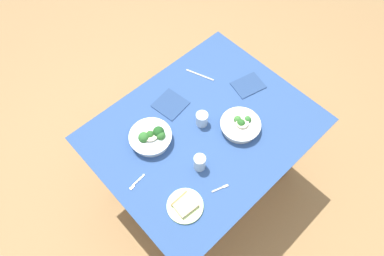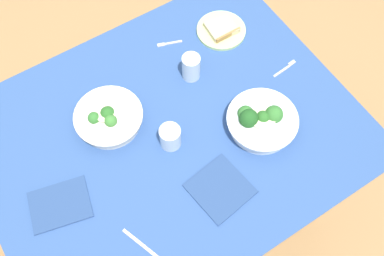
{
  "view_description": "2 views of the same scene",
  "coord_description": "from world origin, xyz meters",
  "px_view_note": "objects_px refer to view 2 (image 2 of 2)",
  "views": [
    {
      "loc": [
        0.72,
        0.66,
        2.39
      ],
      "look_at": [
        0.06,
        -0.04,
        0.77
      ],
      "focal_mm": 31.32,
      "sensor_mm": 36.0,
      "label": 1
    },
    {
      "loc": [
        -0.29,
        -0.6,
        2.07
      ],
      "look_at": [
        0.07,
        -0.04,
        0.77
      ],
      "focal_mm": 41.37,
      "sensor_mm": 36.0,
      "label": 2
    }
  ],
  "objects_px": {
    "broccoli_bowl_far": "(109,118)",
    "napkin_folded_lower": "(220,188)",
    "water_glass_side": "(191,67)",
    "table_knife_left": "(148,249)",
    "broccoli_bowl_near": "(261,121)",
    "fork_by_near_bowl": "(286,68)",
    "water_glass_center": "(170,137)",
    "fork_by_far_bowl": "(168,44)",
    "bread_side_plate": "(221,30)",
    "napkin_folded_upper": "(60,205)"
  },
  "relations": [
    {
      "from": "broccoli_bowl_far",
      "to": "napkin_folded_lower",
      "type": "height_order",
      "value": "broccoli_bowl_far"
    },
    {
      "from": "water_glass_side",
      "to": "table_knife_left",
      "type": "bearing_deg",
      "value": -134.14
    },
    {
      "from": "broccoli_bowl_far",
      "to": "table_knife_left",
      "type": "relative_size",
      "value": 1.19
    },
    {
      "from": "broccoli_bowl_near",
      "to": "fork_by_near_bowl",
      "type": "xyz_separation_m",
      "value": [
        0.22,
        0.14,
        -0.04
      ]
    },
    {
      "from": "napkin_folded_lower",
      "to": "water_glass_center",
      "type": "bearing_deg",
      "value": 101.98
    },
    {
      "from": "water_glass_center",
      "to": "napkin_folded_lower",
      "type": "height_order",
      "value": "water_glass_center"
    },
    {
      "from": "broccoli_bowl_near",
      "to": "napkin_folded_lower",
      "type": "relative_size",
      "value": 1.38
    },
    {
      "from": "fork_by_far_bowl",
      "to": "napkin_folded_lower",
      "type": "relative_size",
      "value": 0.54
    },
    {
      "from": "bread_side_plate",
      "to": "water_glass_side",
      "type": "relative_size",
      "value": 1.84
    },
    {
      "from": "table_knife_left",
      "to": "napkin_folded_upper",
      "type": "relative_size",
      "value": 1.06
    },
    {
      "from": "fork_by_near_bowl",
      "to": "napkin_folded_lower",
      "type": "height_order",
      "value": "napkin_folded_lower"
    },
    {
      "from": "water_glass_side",
      "to": "broccoli_bowl_far",
      "type": "bearing_deg",
      "value": -177.43
    },
    {
      "from": "broccoli_bowl_far",
      "to": "water_glass_center",
      "type": "bearing_deg",
      "value": -52.32
    },
    {
      "from": "water_glass_side",
      "to": "fork_by_near_bowl",
      "type": "bearing_deg",
      "value": -27.81
    },
    {
      "from": "fork_by_far_bowl",
      "to": "water_glass_center",
      "type": "bearing_deg",
      "value": 79.82
    },
    {
      "from": "water_glass_center",
      "to": "fork_by_far_bowl",
      "type": "bearing_deg",
      "value": 60.05
    },
    {
      "from": "fork_by_far_bowl",
      "to": "napkin_folded_upper",
      "type": "relative_size",
      "value": 0.5
    },
    {
      "from": "napkin_folded_upper",
      "to": "napkin_folded_lower",
      "type": "height_order",
      "value": "same"
    },
    {
      "from": "table_knife_left",
      "to": "napkin_folded_lower",
      "type": "bearing_deg",
      "value": 78.1
    },
    {
      "from": "broccoli_bowl_near",
      "to": "fork_by_near_bowl",
      "type": "bearing_deg",
      "value": 31.94
    },
    {
      "from": "broccoli_bowl_far",
      "to": "water_glass_side",
      "type": "distance_m",
      "value": 0.33
    },
    {
      "from": "bread_side_plate",
      "to": "table_knife_left",
      "type": "xyz_separation_m",
      "value": [
        -0.64,
        -0.56,
        -0.01
      ]
    },
    {
      "from": "broccoli_bowl_far",
      "to": "bread_side_plate",
      "type": "relative_size",
      "value": 1.24
    },
    {
      "from": "fork_by_near_bowl",
      "to": "table_knife_left",
      "type": "bearing_deg",
      "value": -163.63
    },
    {
      "from": "fork_by_near_bowl",
      "to": "napkin_folded_lower",
      "type": "relative_size",
      "value": 0.62
    },
    {
      "from": "bread_side_plate",
      "to": "fork_by_near_bowl",
      "type": "bearing_deg",
      "value": -69.37
    },
    {
      "from": "broccoli_bowl_far",
      "to": "napkin_folded_upper",
      "type": "relative_size",
      "value": 1.26
    },
    {
      "from": "broccoli_bowl_near",
      "to": "napkin_folded_upper",
      "type": "relative_size",
      "value": 1.3
    },
    {
      "from": "broccoli_bowl_far",
      "to": "water_glass_side",
      "type": "height_order",
      "value": "water_glass_side"
    },
    {
      "from": "bread_side_plate",
      "to": "fork_by_far_bowl",
      "type": "bearing_deg",
      "value": 163.89
    },
    {
      "from": "water_glass_center",
      "to": "table_knife_left",
      "type": "distance_m",
      "value": 0.36
    },
    {
      "from": "broccoli_bowl_far",
      "to": "napkin_folded_lower",
      "type": "distance_m",
      "value": 0.43
    },
    {
      "from": "fork_by_near_bowl",
      "to": "table_knife_left",
      "type": "xyz_separation_m",
      "value": [
        -0.74,
        -0.29,
        -0.0
      ]
    },
    {
      "from": "napkin_folded_lower",
      "to": "broccoli_bowl_near",
      "type": "bearing_deg",
      "value": 25.44
    },
    {
      "from": "water_glass_side",
      "to": "napkin_folded_lower",
      "type": "height_order",
      "value": "water_glass_side"
    },
    {
      "from": "broccoli_bowl_near",
      "to": "napkin_folded_upper",
      "type": "height_order",
      "value": "broccoli_bowl_near"
    },
    {
      "from": "napkin_folded_upper",
      "to": "napkin_folded_lower",
      "type": "xyz_separation_m",
      "value": [
        0.45,
        -0.22,
        0.0
      ]
    },
    {
      "from": "broccoli_bowl_far",
      "to": "napkin_folded_upper",
      "type": "xyz_separation_m",
      "value": [
        -0.26,
        -0.17,
        -0.03
      ]
    },
    {
      "from": "water_glass_side",
      "to": "napkin_folded_lower",
      "type": "distance_m",
      "value": 0.44
    },
    {
      "from": "water_glass_center",
      "to": "napkin_folded_upper",
      "type": "bearing_deg",
      "value": 179.76
    },
    {
      "from": "broccoli_bowl_near",
      "to": "napkin_folded_lower",
      "type": "distance_m",
      "value": 0.26
    },
    {
      "from": "broccoli_bowl_near",
      "to": "fork_by_far_bowl",
      "type": "xyz_separation_m",
      "value": [
        -0.08,
        0.46,
        -0.04
      ]
    },
    {
      "from": "fork_by_far_bowl",
      "to": "table_knife_left",
      "type": "height_order",
      "value": "same"
    },
    {
      "from": "fork_by_near_bowl",
      "to": "fork_by_far_bowl",
      "type": "bearing_deg",
      "value": 127.68
    },
    {
      "from": "broccoli_bowl_far",
      "to": "water_glass_side",
      "type": "xyz_separation_m",
      "value": [
        0.33,
        0.01,
        0.02
      ]
    },
    {
      "from": "fork_by_far_bowl",
      "to": "napkin_folded_upper",
      "type": "distance_m",
      "value": 0.7
    },
    {
      "from": "broccoli_bowl_near",
      "to": "table_knife_left",
      "type": "xyz_separation_m",
      "value": [
        -0.52,
        -0.15,
        -0.04
      ]
    },
    {
      "from": "napkin_folded_lower",
      "to": "fork_by_near_bowl",
      "type": "bearing_deg",
      "value": 28.67
    },
    {
      "from": "bread_side_plate",
      "to": "table_knife_left",
      "type": "distance_m",
      "value": 0.85
    },
    {
      "from": "napkin_folded_lower",
      "to": "water_glass_side",
      "type": "bearing_deg",
      "value": 69.51
    }
  ]
}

